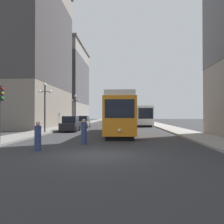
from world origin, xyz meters
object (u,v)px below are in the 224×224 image
object	(u,v)px
streetcar	(121,114)
pedestrian_crossing_near	(84,132)
transit_bus	(141,115)
lamp_post_left_far	(75,105)
parked_car_left_mid	(70,124)
lamp_post_left_near	(45,100)
parked_car_left_near	(83,122)
pedestrian_crossing_far	(38,137)
traffic_light_near_left	(0,99)

from	to	relation	value
streetcar	pedestrian_crossing_near	xyz separation A→B (m)	(-2.36, -8.98, -1.31)
transit_bus	lamp_post_left_far	size ratio (longest dim) A/B	2.44
parked_car_left_mid	lamp_post_left_near	distance (m)	4.80
parked_car_left_near	lamp_post_left_near	size ratio (longest dim) A/B	0.98
transit_bus	pedestrian_crossing_far	distance (m)	31.08
pedestrian_crossing_near	lamp_post_left_near	xyz separation A→B (m)	(-5.59, 8.20, 2.78)
pedestrian_crossing_far	transit_bus	bearing A→B (deg)	-101.23
traffic_light_near_left	lamp_post_left_far	bearing A→B (deg)	90.52
streetcar	transit_bus	size ratio (longest dim) A/B	1.15
transit_bus	parked_car_left_near	size ratio (longest dim) A/B	2.52
streetcar	parked_car_left_mid	size ratio (longest dim) A/B	3.29
pedestrian_crossing_near	lamp_post_left_far	xyz separation A→B (m)	(-5.59, 23.17, 2.81)
streetcar	lamp_post_left_far	distance (m)	16.34
lamp_post_left_near	transit_bus	bearing A→B (deg)	58.72
parked_car_left_mid	pedestrian_crossing_far	xyz separation A→B (m)	(1.65, -14.53, -0.09)
pedestrian_crossing_far	lamp_post_left_far	size ratio (longest dim) A/B	0.31
lamp_post_left_near	pedestrian_crossing_far	bearing A→B (deg)	-72.23
parked_car_left_near	pedestrian_crossing_far	distance (m)	22.66
parked_car_left_mid	lamp_post_left_far	bearing A→B (deg)	96.70
pedestrian_crossing_far	streetcar	bearing A→B (deg)	-106.77
traffic_light_near_left	streetcar	bearing A→B (deg)	51.65
traffic_light_near_left	lamp_post_left_near	bearing A→B (deg)	91.39
parked_car_left_mid	pedestrian_crossing_far	world-z (taller)	parked_car_left_mid
pedestrian_crossing_near	streetcar	bearing A→B (deg)	40.29
traffic_light_near_left	transit_bus	bearing A→B (deg)	68.00
traffic_light_near_left	lamp_post_left_far	distance (m)	23.98
traffic_light_near_left	lamp_post_left_near	distance (m)	9.02
streetcar	transit_bus	xyz separation A→B (m)	(3.55, 18.16, -0.15)
transit_bus	lamp_post_left_near	bearing A→B (deg)	-122.97
pedestrian_crossing_near	lamp_post_left_near	world-z (taller)	lamp_post_left_near
streetcar	pedestrian_crossing_near	world-z (taller)	streetcar
transit_bus	pedestrian_crossing_far	world-z (taller)	transit_bus
streetcar	parked_car_left_mid	bearing A→B (deg)	156.23
streetcar	parked_car_left_near	xyz separation A→B (m)	(-6.06, 10.74, -1.26)
streetcar	pedestrian_crossing_near	bearing A→B (deg)	-104.71
transit_bus	lamp_post_left_far	xyz separation A→B (m)	(-11.51, -3.97, 1.66)
traffic_light_near_left	parked_car_left_near	bearing A→B (deg)	85.32
parked_car_left_near	pedestrian_crossing_near	distance (m)	20.06
lamp_post_left_near	lamp_post_left_far	distance (m)	14.97
parked_car_left_near	traffic_light_near_left	world-z (taller)	traffic_light_near_left
parked_car_left_mid	pedestrian_crossing_near	world-z (taller)	parked_car_left_mid
traffic_light_near_left	parked_car_left_mid	bearing A→B (deg)	82.32
parked_car_left_mid	traffic_light_near_left	distance (m)	12.75
transit_bus	lamp_post_left_far	world-z (taller)	lamp_post_left_far
parked_car_left_near	lamp_post_left_near	world-z (taller)	lamp_post_left_near
transit_bus	lamp_post_left_near	distance (m)	22.22
transit_bus	parked_car_left_mid	distance (m)	18.26
pedestrian_crossing_far	parked_car_left_mid	bearing A→B (deg)	-79.90
pedestrian_crossing_near	pedestrian_crossing_far	bearing A→B (deg)	-160.31
parked_car_left_mid	pedestrian_crossing_far	size ratio (longest dim) A/B	2.75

